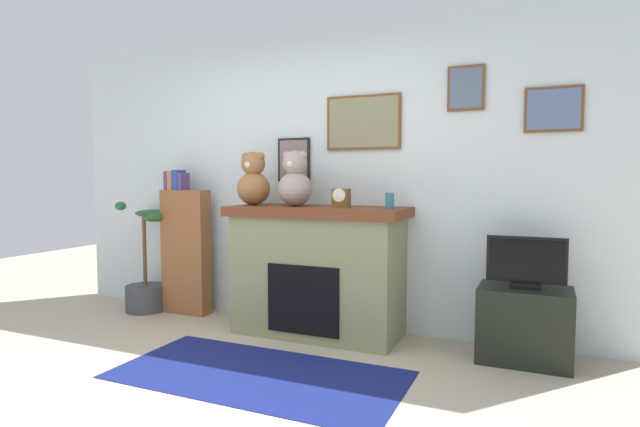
% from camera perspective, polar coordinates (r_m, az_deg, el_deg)
% --- Properties ---
extents(ground_plane, '(12.00, 12.00, 0.00)m').
position_cam_1_polar(ground_plane, '(3.15, -16.76, -20.48)').
color(ground_plane, '#B2A48B').
extents(back_wall, '(5.20, 0.15, 2.60)m').
position_cam_1_polar(back_wall, '(4.57, -0.53, 4.13)').
color(back_wall, silver).
rests_on(back_wall, ground_plane).
extents(fireplace, '(1.46, 0.64, 1.06)m').
position_cam_1_polar(fireplace, '(4.24, -0.21, -6.31)').
color(fireplace, '#7F835A').
rests_on(fireplace, ground_plane).
extents(bookshelf, '(0.47, 0.16, 1.37)m').
position_cam_1_polar(bookshelf, '(5.04, -14.75, -3.78)').
color(bookshelf, brown).
rests_on(bookshelf, ground_plane).
extents(potted_plant, '(0.53, 0.61, 1.07)m').
position_cam_1_polar(potted_plant, '(5.29, -18.87, -7.10)').
color(potted_plant, '#3F3F44').
rests_on(potted_plant, ground_plane).
extents(tv_stand, '(0.62, 0.40, 0.53)m').
position_cam_1_polar(tv_stand, '(3.95, 21.79, -11.44)').
color(tv_stand, black).
rests_on(tv_stand, ground_plane).
extents(television, '(0.53, 0.14, 0.36)m').
position_cam_1_polar(television, '(3.86, 21.96, -5.21)').
color(television, black).
rests_on(television, tv_stand).
extents(area_rug, '(1.92, 0.95, 0.01)m').
position_cam_1_polar(area_rug, '(3.56, -6.86, -17.35)').
color(area_rug, navy).
rests_on(area_rug, ground_plane).
extents(candle_jar, '(0.07, 0.07, 0.12)m').
position_cam_1_polar(candle_jar, '(3.95, 7.76, 1.44)').
color(candle_jar, teal).
rests_on(candle_jar, fireplace).
extents(mantel_clock, '(0.13, 0.10, 0.15)m').
position_cam_1_polar(mantel_clock, '(4.08, 2.36, 1.74)').
color(mantel_clock, brown).
rests_on(mantel_clock, fireplace).
extents(teddy_bear_cream, '(0.28, 0.28, 0.46)m').
position_cam_1_polar(teddy_bear_cream, '(4.43, -7.43, 3.59)').
color(teddy_bear_cream, olive).
rests_on(teddy_bear_cream, fireplace).
extents(teddy_bear_grey, '(0.29, 0.29, 0.46)m').
position_cam_1_polar(teddy_bear_grey, '(4.24, -2.79, 3.62)').
color(teddy_bear_grey, gray).
rests_on(teddy_bear_grey, fireplace).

